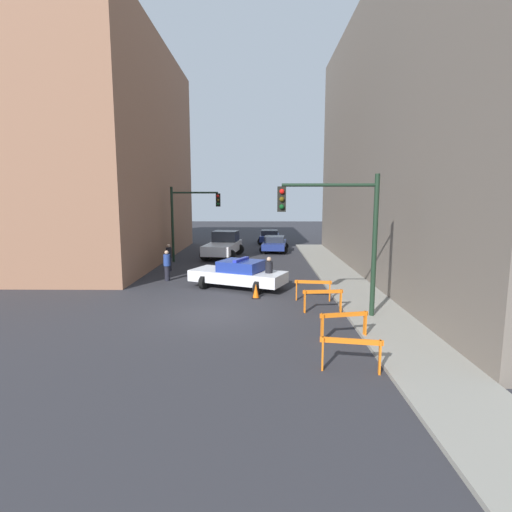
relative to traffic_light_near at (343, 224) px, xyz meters
name	(u,v)px	position (x,y,z in m)	size (l,w,h in m)	color
ground_plane	(216,314)	(-4.73, 0.48, -3.53)	(120.00, 120.00, 0.00)	#2D2D33
sidewalk_right	(376,313)	(1.47, 0.48, -3.47)	(2.40, 44.00, 0.12)	gray
building_corner_left	(68,153)	(-16.73, 14.48, 4.05)	(14.00, 20.00, 15.17)	#93664C
building_right	(471,136)	(8.67, 8.48, 4.31)	(12.00, 28.00, 15.67)	#6B6056
traffic_light_near	(343,224)	(0.00, 0.00, 0.00)	(3.64, 0.35, 5.20)	black
traffic_light_far	(188,213)	(-8.03, 13.15, -0.13)	(3.44, 0.35, 5.20)	black
police_car	(239,274)	(-4.08, 4.93, -2.81)	(5.05, 3.59, 1.52)	white
white_truck	(224,245)	(-5.82, 15.54, -2.62)	(3.07, 5.61, 1.90)	silver
parked_car_near	(274,244)	(-1.86, 18.44, -2.86)	(2.53, 4.45, 1.31)	navy
parked_car_mid	(270,236)	(-2.14, 24.54, -2.86)	(2.38, 4.37, 1.31)	navy
pedestrian_crossing	(167,265)	(-8.05, 6.69, -2.67)	(0.48, 0.48, 1.66)	black
pedestrian_corner	(169,257)	(-8.63, 9.64, -2.67)	(0.51, 0.51, 1.66)	black
pedestrian_sidewalk	(269,273)	(-2.59, 4.40, -2.67)	(0.36, 0.36, 1.66)	black
barrier_front	(351,349)	(-0.64, -4.64, -2.91)	(1.59, 0.40, 0.90)	orange
barrier_mid	(344,321)	(-0.34, -2.29, -2.91)	(1.58, 0.46, 0.90)	orange
barrier_back	(323,297)	(-0.54, 0.80, -2.91)	(1.60, 0.30, 0.90)	orange
barrier_corner	(313,287)	(-0.69, 2.58, -2.91)	(1.60, 0.32, 0.90)	orange
traffic_cone	(256,291)	(-3.20, 2.96, -3.21)	(0.36, 0.36, 0.66)	black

